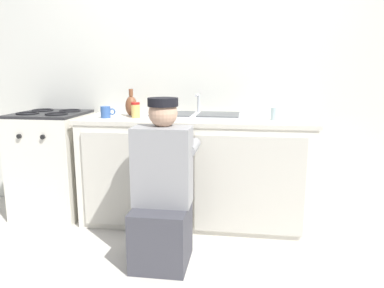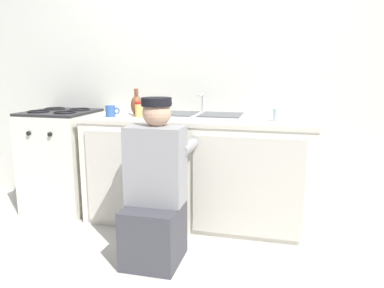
% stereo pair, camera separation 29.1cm
% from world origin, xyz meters
% --- Properties ---
extents(ground_plane, '(12.00, 12.00, 0.00)m').
position_xyz_m(ground_plane, '(0.00, 0.00, 0.00)').
color(ground_plane, beige).
extents(back_wall, '(6.00, 0.10, 2.50)m').
position_xyz_m(back_wall, '(0.00, 0.65, 1.25)').
color(back_wall, silver).
rests_on(back_wall, ground_plane).
extents(counter_cabinet, '(1.86, 0.62, 0.86)m').
position_xyz_m(counter_cabinet, '(0.00, 0.29, 0.43)').
color(counter_cabinet, silver).
rests_on(counter_cabinet, ground_plane).
extents(countertop, '(1.90, 0.62, 0.03)m').
position_xyz_m(countertop, '(0.00, 0.30, 0.87)').
color(countertop, beige).
rests_on(countertop, counter_cabinet).
extents(sink_double_basin, '(0.80, 0.44, 0.19)m').
position_xyz_m(sink_double_basin, '(0.00, 0.30, 0.91)').
color(sink_double_basin, silver).
rests_on(sink_double_basin, countertop).
extents(stove_range, '(0.58, 0.62, 0.93)m').
position_xyz_m(stove_range, '(-1.29, 0.30, 0.46)').
color(stove_range, silver).
rests_on(stove_range, ground_plane).
extents(plumber_person, '(0.42, 0.61, 1.10)m').
position_xyz_m(plumber_person, '(-0.12, -0.42, 0.46)').
color(plumber_person, '#3F3F47').
rests_on(plumber_person, ground_plane).
extents(condiment_jar, '(0.07, 0.07, 0.13)m').
position_xyz_m(condiment_jar, '(-0.49, 0.24, 0.95)').
color(condiment_jar, '#DBB760').
rests_on(condiment_jar, countertop).
extents(vase_decorative, '(0.10, 0.10, 0.23)m').
position_xyz_m(vase_decorative, '(-0.56, 0.36, 0.98)').
color(vase_decorative, brown).
rests_on(vase_decorative, countertop).
extents(water_glass, '(0.06, 0.06, 0.10)m').
position_xyz_m(water_glass, '(0.63, 0.26, 0.94)').
color(water_glass, '#ADC6CC').
rests_on(water_glass, countertop).
extents(coffee_mug, '(0.13, 0.08, 0.09)m').
position_xyz_m(coffee_mug, '(-0.73, 0.21, 0.94)').
color(coffee_mug, '#335699').
rests_on(coffee_mug, countertop).
extents(spice_bottle_pepper, '(0.04, 0.04, 0.10)m').
position_xyz_m(spice_bottle_pepper, '(-0.57, 0.47, 0.94)').
color(spice_bottle_pepper, '#513823').
rests_on(spice_bottle_pepper, countertop).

